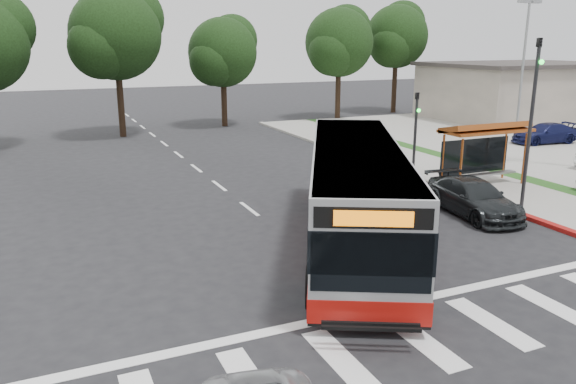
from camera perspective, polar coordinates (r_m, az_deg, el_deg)
ground at (r=16.90m, az=3.09°, el=-7.08°), size 140.00×140.00×0.00m
sidewalk_east at (r=29.16m, az=15.37°, el=2.01°), size 4.00×40.00×0.12m
curb_east at (r=27.96m, az=12.18°, el=1.69°), size 0.30×40.00×0.15m
commercial_building at (r=51.86m, az=22.32°, el=9.32°), size 14.00×10.00×4.40m
building_roof_cap at (r=51.72m, az=22.58°, el=11.90°), size 14.60×10.60×0.30m
crosswalk_ladder at (r=13.09m, az=13.36°, el=-14.44°), size 18.00×2.60×0.01m
bus_shelter at (r=26.48m, az=19.31°, el=5.48°), size 4.20×1.60×2.86m
traffic_signal_ne_tall at (r=22.91m, az=23.56°, el=7.58°), size 0.18×0.37×6.50m
traffic_signal_ne_short at (r=28.26m, az=12.86°, el=6.76°), size 0.18×0.37×4.00m
lot_light_mid at (r=43.21m, az=22.92°, el=13.28°), size 1.90×0.35×9.01m
tree_ne_a at (r=48.00m, az=5.26°, el=15.00°), size 6.16×5.74×9.30m
tree_ne_b at (r=53.39m, az=11.02°, el=15.36°), size 6.16×5.74×10.02m
tree_north_a at (r=40.35m, az=-17.02°, el=15.19°), size 6.60×6.15×10.17m
tree_north_b at (r=44.03m, az=-6.59°, el=14.02°), size 5.72×5.33×8.43m
transit_bus at (r=18.06m, az=6.85°, el=-0.35°), size 8.10×12.25×3.21m
pedestrian at (r=13.16m, az=7.35°, el=-9.49°), size 0.79×0.65×1.85m
dark_sedan at (r=22.29m, az=18.32°, el=-0.54°), size 2.38×4.78×1.34m
parked_car_3 at (r=39.40m, az=24.65°, el=5.44°), size 4.52×2.27×1.26m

